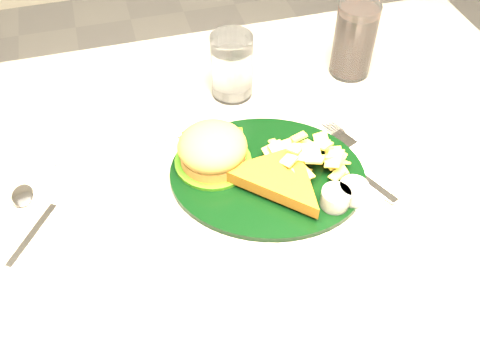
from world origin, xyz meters
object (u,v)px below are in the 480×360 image
object	(u,v)px
dinner_plate	(268,161)
cola_glass	(354,40)
table	(223,309)
water_glass	(232,66)
fork_napkin	(360,172)

from	to	relation	value
dinner_plate	cola_glass	size ratio (longest dim) A/B	2.19
table	water_glass	size ratio (longest dim) A/B	10.76
water_glass	table	bearing A→B (deg)	-111.25
cola_glass	fork_napkin	size ratio (longest dim) A/B	0.81
dinner_plate	cola_glass	world-z (taller)	cola_glass
cola_glass	dinner_plate	bearing A→B (deg)	-136.81
fork_napkin	cola_glass	bearing A→B (deg)	45.92
table	dinner_plate	bearing A→B (deg)	-3.94
table	water_glass	distance (m)	0.48
cola_glass	fork_napkin	bearing A→B (deg)	-109.89
fork_napkin	dinner_plate	bearing A→B (deg)	141.61
water_glass	fork_napkin	xyz separation A→B (m)	(0.13, -0.24, -0.05)
dinner_plate	water_glass	bearing A→B (deg)	109.32
table	dinner_plate	size ratio (longest dim) A/B	4.15
dinner_plate	fork_napkin	xyz separation A→B (m)	(0.13, -0.03, -0.03)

